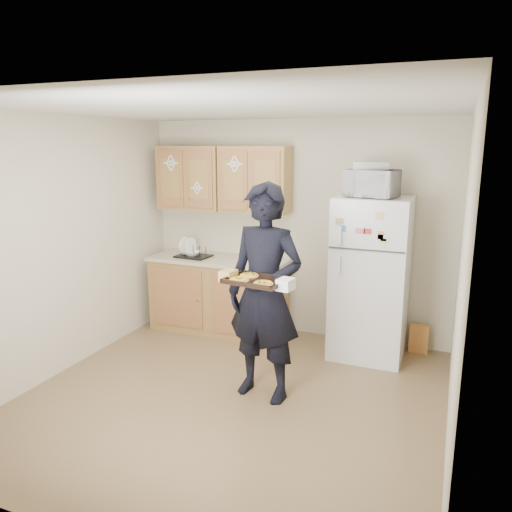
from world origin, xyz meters
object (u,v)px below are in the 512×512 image
(refrigerator, at_px, (370,278))
(baking_tray, at_px, (256,281))
(person, at_px, (265,293))
(dish_rack, at_px, (193,251))
(microwave, at_px, (371,183))

(refrigerator, xyz_separation_m, baking_tray, (-0.66, -1.56, 0.30))
(refrigerator, relative_size, person, 0.89)
(refrigerator, bearing_deg, person, -119.17)
(dish_rack, bearing_deg, microwave, -1.11)
(person, relative_size, microwave, 3.85)
(dish_rack, bearing_deg, refrigerator, 0.27)
(dish_rack, bearing_deg, person, -41.82)
(refrigerator, height_order, dish_rack, refrigerator)
(microwave, bearing_deg, refrigerator, 70.36)
(refrigerator, relative_size, microwave, 3.42)
(microwave, bearing_deg, person, -107.20)
(baking_tray, relative_size, microwave, 0.94)
(person, height_order, dish_rack, person)
(refrigerator, xyz_separation_m, microwave, (-0.03, -0.05, 0.99))
(baking_tray, distance_m, dish_rack, 2.12)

